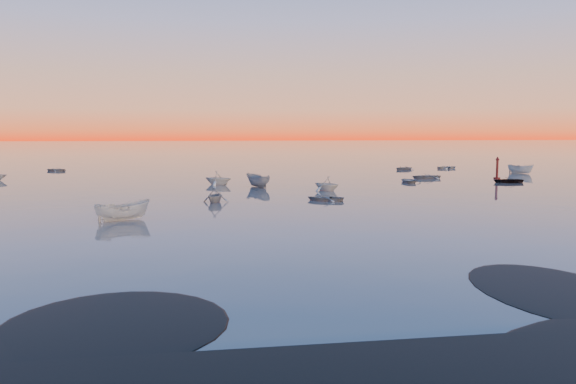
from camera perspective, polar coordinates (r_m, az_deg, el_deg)
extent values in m
plane|color=#665B55|center=(120.03, -6.10, 2.91)|extent=(600.00, 600.00, 0.00)
imported|color=silver|center=(44.63, -16.43, -2.76)|extent=(3.34, 4.63, 1.48)
imported|color=silver|center=(64.39, 3.95, 0.15)|extent=(3.78, 3.48, 1.25)
cylinder|color=#400D0E|center=(85.60, 20.45, 1.30)|extent=(0.93, 0.93, 0.31)
cylinder|color=#400D0E|center=(85.51, 20.48, 2.16)|extent=(0.33, 0.33, 2.68)
cone|color=#400D0E|center=(85.43, 20.52, 3.23)|extent=(0.62, 0.62, 0.52)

